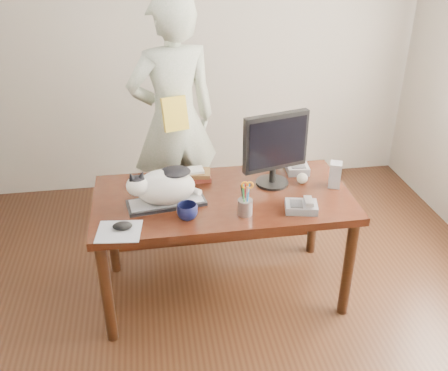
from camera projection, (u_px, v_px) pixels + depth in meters
room at (243, 147)px, 2.30m from camera, size 4.50×4.50×4.50m
desk at (221, 209)px, 3.25m from camera, size 1.60×0.80×0.75m
keyboard at (166, 203)px, 3.01m from camera, size 0.49×0.24×0.03m
cat at (163, 186)px, 2.95m from camera, size 0.46×0.28×0.26m
monitor at (275, 146)px, 3.11m from camera, size 0.43×0.26×0.49m
pen_cup at (245, 205)px, 2.89m from camera, size 0.10×0.10×0.22m
mousepad at (119, 231)px, 2.76m from camera, size 0.26×0.25×0.01m
mouse at (122, 226)px, 2.77m from camera, size 0.12×0.08×0.04m
coffee_mug at (187, 212)px, 2.86m from camera, size 0.16×0.16×0.10m
phone at (302, 206)px, 2.95m from camera, size 0.21×0.17×0.09m
speaker at (335, 175)px, 3.18m from camera, size 0.10×0.10×0.17m
baseball at (302, 178)px, 3.24m from camera, size 0.07×0.07×0.07m
book_stack at (196, 175)px, 3.29m from camera, size 0.20×0.16×0.07m
calculator at (297, 167)px, 3.40m from camera, size 0.16×0.20×0.06m
person at (174, 121)px, 3.74m from camera, size 0.77×0.61×1.86m
held_book at (175, 114)px, 3.54m from camera, size 0.20×0.15×0.24m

